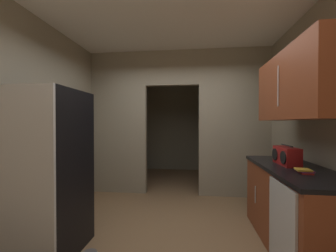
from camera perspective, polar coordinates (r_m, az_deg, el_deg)
ground at (r=2.88m, az=-0.38°, el=-28.19°), size 20.00×20.00×0.00m
kitchen_overhead_slab at (r=3.35m, az=0.82°, el=26.35°), size 3.89×7.36×0.06m
kitchen_partition at (r=4.19m, az=2.89°, el=2.27°), size 3.49×0.12×2.81m
adjoining_room_shell at (r=5.81m, az=3.69°, el=0.87°), size 3.49×2.31×2.81m
refrigerator at (r=2.71m, az=-30.96°, el=-10.42°), size 0.84×0.78×1.75m
lower_cabinet_run at (r=2.87m, az=30.76°, el=-18.41°), size 0.65×1.64×0.91m
dishwasher at (r=2.37m, az=28.11°, el=-23.40°), size 0.02×0.56×0.85m
upper_cabinet_counterside at (r=2.74m, az=30.96°, el=9.24°), size 0.36×1.47×0.74m
boombox at (r=2.85m, az=29.09°, el=-6.99°), size 0.18×0.41×0.23m
book_stack at (r=2.47m, az=32.63°, el=-10.11°), size 0.15×0.16×0.04m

